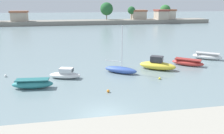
{
  "coord_description": "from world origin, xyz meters",
  "views": [
    {
      "loc": [
        -2.53,
        -17.27,
        9.23
      ],
      "look_at": [
        2.92,
        11.8,
        0.82
      ],
      "focal_mm": 36.91,
      "sensor_mm": 36.0,
      "label": 1
    }
  ],
  "objects_px": {
    "moored_boat_5": "(188,62)",
    "mooring_buoy_1": "(160,78)",
    "moored_boat_4": "(157,65)",
    "moored_boat_2": "(65,74)",
    "mooring_buoy_0": "(6,76)",
    "mooring_buoy_4": "(108,91)",
    "moored_boat_1": "(33,84)",
    "moored_boat_6": "(207,56)",
    "moored_boat_3": "(121,70)"
  },
  "relations": [
    {
      "from": "moored_boat_4",
      "to": "mooring_buoy_0",
      "type": "bearing_deg",
      "value": -147.84
    },
    {
      "from": "moored_boat_4",
      "to": "moored_boat_5",
      "type": "relative_size",
      "value": 1.18
    },
    {
      "from": "moored_boat_3",
      "to": "moored_boat_5",
      "type": "height_order",
      "value": "moored_boat_3"
    },
    {
      "from": "moored_boat_6",
      "to": "moored_boat_3",
      "type": "bearing_deg",
      "value": -125.2
    },
    {
      "from": "moored_boat_2",
      "to": "mooring_buoy_0",
      "type": "bearing_deg",
      "value": -177.32
    },
    {
      "from": "mooring_buoy_4",
      "to": "moored_boat_2",
      "type": "bearing_deg",
      "value": 128.18
    },
    {
      "from": "moored_boat_5",
      "to": "moored_boat_1",
      "type": "bearing_deg",
      "value": -127.49
    },
    {
      "from": "moored_boat_3",
      "to": "moored_boat_5",
      "type": "distance_m",
      "value": 10.87
    },
    {
      "from": "mooring_buoy_1",
      "to": "moored_boat_2",
      "type": "bearing_deg",
      "value": 166.68
    },
    {
      "from": "moored_boat_5",
      "to": "mooring_buoy_1",
      "type": "height_order",
      "value": "moored_boat_5"
    },
    {
      "from": "moored_boat_1",
      "to": "mooring_buoy_4",
      "type": "relative_size",
      "value": 14.26
    },
    {
      "from": "mooring_buoy_1",
      "to": "mooring_buoy_4",
      "type": "distance_m",
      "value": 7.55
    },
    {
      "from": "moored_boat_2",
      "to": "moored_boat_5",
      "type": "bearing_deg",
      "value": 24.93
    },
    {
      "from": "moored_boat_2",
      "to": "mooring_buoy_4",
      "type": "height_order",
      "value": "moored_boat_2"
    },
    {
      "from": "moored_boat_4",
      "to": "mooring_buoy_0",
      "type": "distance_m",
      "value": 20.25
    },
    {
      "from": "moored_boat_5",
      "to": "mooring_buoy_1",
      "type": "xyz_separation_m",
      "value": [
        -6.59,
        -5.34,
        -0.33
      ]
    },
    {
      "from": "moored_boat_2",
      "to": "moored_boat_6",
      "type": "bearing_deg",
      "value": 30.45
    },
    {
      "from": "moored_boat_2",
      "to": "mooring_buoy_4",
      "type": "bearing_deg",
      "value": -35.25
    },
    {
      "from": "moored_boat_1",
      "to": "mooring_buoy_1",
      "type": "xyz_separation_m",
      "value": [
        14.92,
        0.2,
        -0.36
      ]
    },
    {
      "from": "mooring_buoy_0",
      "to": "mooring_buoy_1",
      "type": "bearing_deg",
      "value": -13.55
    },
    {
      "from": "moored_boat_4",
      "to": "moored_boat_3",
      "type": "bearing_deg",
      "value": -139.27
    },
    {
      "from": "moored_boat_2",
      "to": "mooring_buoy_0",
      "type": "relative_size",
      "value": 12.72
    },
    {
      "from": "moored_boat_1",
      "to": "mooring_buoy_0",
      "type": "xyz_separation_m",
      "value": [
        -3.98,
        4.76,
        -0.34
      ]
    },
    {
      "from": "moored_boat_1",
      "to": "moored_boat_3",
      "type": "relative_size",
      "value": 0.71
    },
    {
      "from": "moored_boat_5",
      "to": "moored_boat_2",
      "type": "bearing_deg",
      "value": -133.59
    },
    {
      "from": "mooring_buoy_4",
      "to": "mooring_buoy_1",
      "type": "bearing_deg",
      "value": 23.22
    },
    {
      "from": "moored_boat_5",
      "to": "mooring_buoy_0",
      "type": "height_order",
      "value": "moored_boat_5"
    },
    {
      "from": "moored_boat_1",
      "to": "moored_boat_6",
      "type": "xyz_separation_m",
      "value": [
        26.64,
        8.62,
        0.01
      ]
    },
    {
      "from": "moored_boat_4",
      "to": "moored_boat_2",
      "type": "bearing_deg",
      "value": -140.07
    },
    {
      "from": "moored_boat_6",
      "to": "moored_boat_2",
      "type": "bearing_deg",
      "value": -128.55
    },
    {
      "from": "moored_boat_4",
      "to": "mooring_buoy_1",
      "type": "distance_m",
      "value": 4.47
    },
    {
      "from": "moored_boat_6",
      "to": "mooring_buoy_0",
      "type": "distance_m",
      "value": 30.87
    },
    {
      "from": "moored_boat_4",
      "to": "moored_boat_5",
      "type": "xyz_separation_m",
      "value": [
        5.25,
        1.11,
        -0.2
      ]
    },
    {
      "from": "moored_boat_2",
      "to": "mooring_buoy_4",
      "type": "xyz_separation_m",
      "value": [
        4.46,
        -5.68,
        -0.33
      ]
    },
    {
      "from": "moored_boat_2",
      "to": "moored_boat_5",
      "type": "distance_m",
      "value": 18.18
    },
    {
      "from": "moored_boat_1",
      "to": "moored_boat_4",
      "type": "distance_m",
      "value": 16.86
    },
    {
      "from": "mooring_buoy_0",
      "to": "mooring_buoy_4",
      "type": "xyz_separation_m",
      "value": [
        11.96,
        -7.53,
        -0.01
      ]
    },
    {
      "from": "mooring_buoy_0",
      "to": "mooring_buoy_1",
      "type": "height_order",
      "value": "mooring_buoy_0"
    },
    {
      "from": "moored_boat_2",
      "to": "moored_boat_3",
      "type": "height_order",
      "value": "moored_boat_3"
    },
    {
      "from": "moored_boat_6",
      "to": "mooring_buoy_1",
      "type": "distance_m",
      "value": 14.43
    },
    {
      "from": "mooring_buoy_0",
      "to": "mooring_buoy_1",
      "type": "relative_size",
      "value": 1.15
    },
    {
      "from": "moored_boat_2",
      "to": "moored_boat_5",
      "type": "height_order",
      "value": "moored_boat_2"
    },
    {
      "from": "moored_boat_3",
      "to": "moored_boat_2",
      "type": "bearing_deg",
      "value": -139.02
    },
    {
      "from": "mooring_buoy_0",
      "to": "moored_boat_6",
      "type": "bearing_deg",
      "value": 7.19
    },
    {
      "from": "moored_boat_3",
      "to": "moored_boat_6",
      "type": "relative_size",
      "value": 1.37
    },
    {
      "from": "moored_boat_1",
      "to": "moored_boat_3",
      "type": "distance_m",
      "value": 11.42
    },
    {
      "from": "moored_boat_1",
      "to": "mooring_buoy_4",
      "type": "bearing_deg",
      "value": -14.39
    },
    {
      "from": "mooring_buoy_0",
      "to": "mooring_buoy_4",
      "type": "bearing_deg",
      "value": -32.19
    },
    {
      "from": "moored_boat_6",
      "to": "mooring_buoy_0",
      "type": "relative_size",
      "value": 13.95
    },
    {
      "from": "moored_boat_5",
      "to": "mooring_buoy_0",
      "type": "xyz_separation_m",
      "value": [
        -25.49,
        -0.79,
        -0.31
      ]
    }
  ]
}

